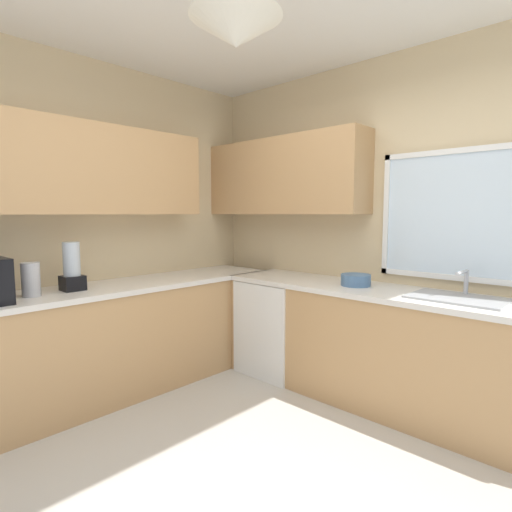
# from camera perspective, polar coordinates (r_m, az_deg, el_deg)

# --- Properties ---
(ground_plane) EXTENTS (8.47, 8.47, 0.00)m
(ground_plane) POSITION_cam_1_polar(r_m,az_deg,el_deg) (2.48, -2.49, -30.10)
(ground_plane) COLOR #B7B2A8
(room_shell) EXTENTS (3.97, 3.71, 2.78)m
(room_shell) POSITION_cam_1_polar(r_m,az_deg,el_deg) (3.02, -5.93, 14.14)
(room_shell) COLOR beige
(room_shell) RESTS_ON ground_plane
(counter_run_left) EXTENTS (0.65, 3.32, 0.89)m
(counter_run_left) POSITION_cam_1_polar(r_m,az_deg,el_deg) (3.51, -21.57, -11.27)
(counter_run_left) COLOR tan
(counter_run_left) RESTS_ON ground_plane
(counter_run_back) EXTENTS (3.06, 0.65, 0.89)m
(counter_run_back) POSITION_cam_1_polar(r_m,az_deg,el_deg) (3.29, 19.67, -12.35)
(counter_run_back) COLOR tan
(counter_run_back) RESTS_ON ground_plane
(dishwasher) EXTENTS (0.60, 0.60, 0.84)m
(dishwasher) POSITION_cam_1_polar(r_m,az_deg,el_deg) (3.86, 3.25, -9.64)
(dishwasher) COLOR white
(dishwasher) RESTS_ON ground_plane
(kettle) EXTENTS (0.12, 0.12, 0.24)m
(kettle) POSITION_cam_1_polar(r_m,az_deg,el_deg) (3.22, -28.74, -2.88)
(kettle) COLOR #B7B7BC
(kettle) RESTS_ON counter_run_left
(sink_assembly) EXTENTS (0.60, 0.40, 0.19)m
(sink_assembly) POSITION_cam_1_polar(r_m,az_deg,el_deg) (3.06, 26.20, -5.19)
(sink_assembly) COLOR #9EA0A5
(sink_assembly) RESTS_ON counter_run_back
(bowl) EXTENTS (0.23, 0.23, 0.09)m
(bowl) POSITION_cam_1_polar(r_m,az_deg,el_deg) (3.35, 13.65, -3.25)
(bowl) COLOR #4C7099
(bowl) RESTS_ON counter_run_back
(blender_appliance) EXTENTS (0.15, 0.15, 0.36)m
(blender_appliance) POSITION_cam_1_polar(r_m,az_deg,el_deg) (3.33, -24.13, -1.63)
(blender_appliance) COLOR black
(blender_appliance) RESTS_ON counter_run_left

